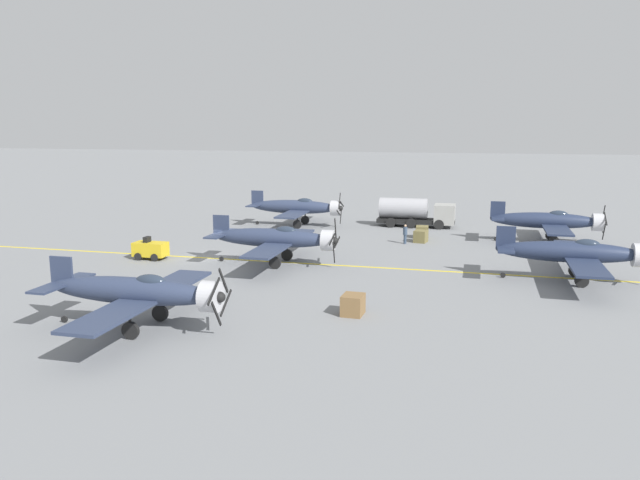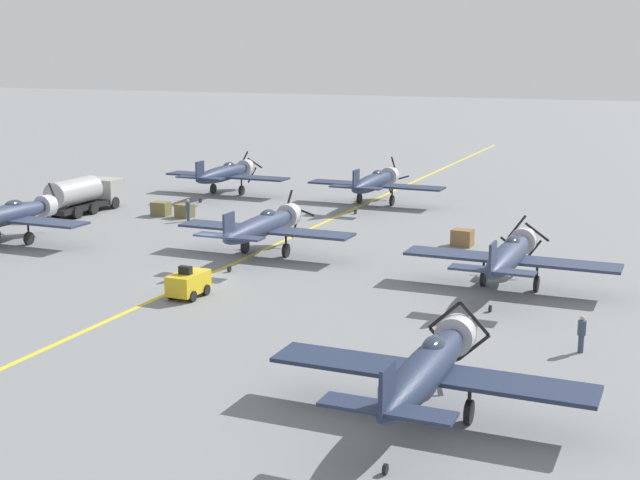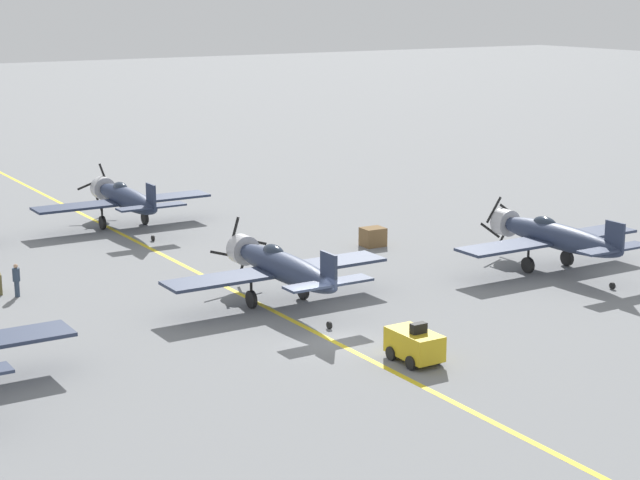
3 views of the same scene
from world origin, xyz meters
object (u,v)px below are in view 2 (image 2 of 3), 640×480
airplane_far_left (225,173)px  supply_crate_mid_lane (161,209)px  airplane_far_center (374,182)px  supply_crate_outboard (185,211)px  airplane_mid_right (509,255)px  airplane_mid_center (263,226)px  fuel_tanker (84,194)px  supply_crate_by_tanker (462,238)px  tow_tractor (188,283)px  ground_crew_walking (582,332)px  airplane_mid_left (7,215)px  airplane_near_right (427,368)px  ground_crew_inspecting (188,209)px

airplane_far_left → supply_crate_mid_lane: (0.28, -11.28, -1.45)m
airplane_far_center → supply_crate_outboard: size_ratio=9.25×
airplane_mid_right → supply_crate_outboard: (-28.41, 11.91, -1.47)m
airplane_mid_center → airplane_mid_right: size_ratio=1.00×
fuel_tanker → supply_crate_by_tanker: fuel_tanker is taller
supply_crate_outboard → fuel_tanker: bearing=-171.6°
tow_tractor → ground_crew_walking: size_ratio=1.52×
airplane_mid_left → airplane_far_left: bearing=89.4°
airplane_mid_center → supply_crate_by_tanker: size_ratio=8.63×
airplane_mid_left → supply_crate_outboard: bearing=73.5°
airplane_mid_center → supply_crate_by_tanker: 13.95m
airplane_mid_right → airplane_near_right: bearing=-88.1°
supply_crate_by_tanker → supply_crate_outboard: 23.25m
airplane_near_right → supply_crate_by_tanker: (-6.08, 29.38, -1.43)m
airplane_far_left → airplane_mid_right: size_ratio=1.00×
airplane_near_right → supply_crate_by_tanker: airplane_near_right is taller
fuel_tanker → supply_crate_mid_lane: fuel_tanker is taller
airplane_mid_right → airplane_mid_left: bearing=-178.2°
airplane_far_left → tow_tractor: 34.81m
airplane_far_center → ground_crew_inspecting: bearing=-124.7°
supply_crate_outboard → tow_tractor: bearing=-57.9°
ground_crew_inspecting → ground_crew_walking: bearing=-31.5°
airplane_mid_left → supply_crate_outboard: size_ratio=9.25×
airplane_far_left → airplane_near_right: bearing=-64.6°
airplane_mid_left → supply_crate_mid_lane: airplane_mid_left is taller
airplane_near_right → fuel_tanker: (-38.05, 29.73, -0.50)m
airplane_near_right → supply_crate_mid_lane: airplane_near_right is taller
fuel_tanker → airplane_near_right: bearing=-38.0°
tow_tractor → airplane_mid_left: bearing=160.0°
airplane_mid_right → airplane_near_right: (0.86, -19.12, 0.00)m
fuel_tanker → tow_tractor: size_ratio=3.08×
supply_crate_outboard → airplane_far_left: bearing=102.4°
ground_crew_walking → supply_crate_mid_lane: 41.43m
fuel_tanker → ground_crew_walking: fuel_tanker is taller
supply_crate_by_tanker → supply_crate_mid_lane: 25.42m
airplane_mid_right → fuel_tanker: size_ratio=1.50×
supply_crate_by_tanker → supply_crate_outboard: supply_crate_by_tanker is taller
airplane_mid_right → ground_crew_inspecting: airplane_mid_right is taller
supply_crate_by_tanker → fuel_tanker: bearing=179.4°
supply_crate_by_tanker → airplane_mid_left: bearing=-158.1°
airplane_far_left → ground_crew_walking: bearing=-53.5°
airplane_mid_center → supply_crate_outboard: bearing=125.9°
airplane_far_center → airplane_far_left: bearing=-173.1°
tow_tractor → airplane_mid_right: bearing=27.6°
airplane_mid_right → supply_crate_by_tanker: size_ratio=8.63×
airplane_far_left → ground_crew_walking: size_ratio=7.03×
airplane_mid_center → airplane_far_center: (0.14, 21.20, -0.00)m
airplane_far_center → ground_crew_walking: airplane_far_center is taller
ground_crew_inspecting → supply_crate_outboard: 1.77m
tow_tractor → airplane_mid_center: bearing=93.6°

